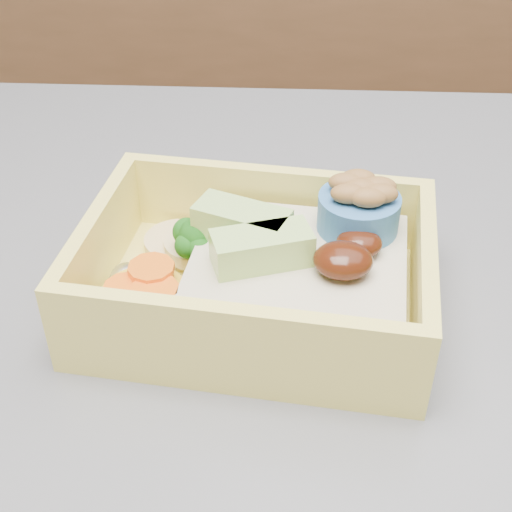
{
  "coord_description": "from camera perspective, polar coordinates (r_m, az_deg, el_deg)",
  "views": [
    {
      "loc": [
        -0.04,
        -0.3,
        1.19
      ],
      "look_at": [
        -0.05,
        0.02,
        0.96
      ],
      "focal_mm": 50.0,
      "sensor_mm": 36.0,
      "label": 1
    }
  ],
  "objects": [
    {
      "name": "bento_box",
      "position": [
        0.4,
        0.87,
        -1.33
      ],
      "size": [
        0.21,
        0.16,
        0.07
      ],
      "rotation": [
        0.0,
        0.0,
        -0.12
      ],
      "color": "#F2E064",
      "rests_on": "island"
    }
  ]
}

